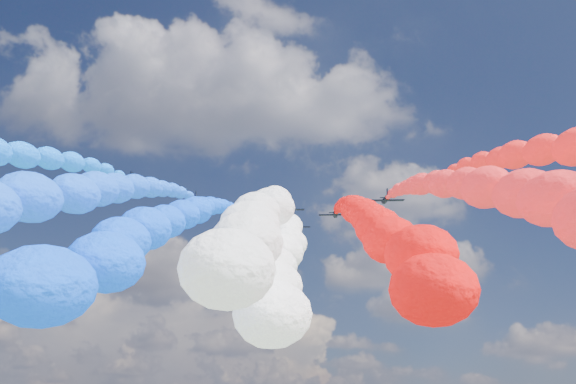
# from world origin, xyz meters

# --- Properties ---
(jet_0) EXTENTS (8.85, 11.91, 4.86)m
(jet_0) POSITION_xyz_m (-33.45, -7.58, 97.87)
(jet_0) COLOR black
(trail_0) EXTENTS (5.79, 122.67, 49.62)m
(trail_0) POSITION_xyz_m (-33.45, -70.72, 74.94)
(trail_0) COLOR #0B66FF
(jet_1) EXTENTS (8.56, 11.70, 4.86)m
(jet_1) POSITION_xyz_m (-21.49, 5.08, 97.87)
(jet_1) COLOR black
(trail_1) EXTENTS (5.79, 122.67, 49.62)m
(trail_1) POSITION_xyz_m (-21.49, -58.07, 74.94)
(trail_1) COLOR blue
(jet_2) EXTENTS (8.76, 11.85, 4.86)m
(jet_2) POSITION_xyz_m (-12.64, 14.90, 97.87)
(jet_2) COLOR black
(trail_2) EXTENTS (5.79, 122.67, 49.62)m
(trail_2) POSITION_xyz_m (-12.64, -48.24, 74.94)
(trail_2) COLOR blue
(jet_3) EXTENTS (8.60, 11.73, 4.86)m
(jet_3) POSITION_xyz_m (-0.37, 10.70, 97.87)
(jet_3) COLOR black
(trail_3) EXTENTS (5.79, 122.67, 49.62)m
(trail_3) POSITION_xyz_m (-0.37, -52.45, 74.94)
(trail_3) COLOR white
(jet_4) EXTENTS (8.78, 11.86, 4.86)m
(jet_4) POSITION_xyz_m (1.19, 25.24, 97.87)
(jet_4) COLOR black
(trail_4) EXTENTS (5.79, 122.67, 49.62)m
(trail_4) POSITION_xyz_m (1.19, -37.91, 74.94)
(trail_4) COLOR white
(jet_5) EXTENTS (8.75, 11.84, 4.86)m
(jet_5) POSITION_xyz_m (11.75, 15.02, 97.87)
(jet_5) COLOR black
(trail_5) EXTENTS (5.79, 122.67, 49.62)m
(trail_5) POSITION_xyz_m (11.75, -48.12, 74.94)
(trail_5) COLOR red
(jet_6) EXTENTS (8.59, 11.72, 4.86)m
(jet_6) POSITION_xyz_m (23.13, 4.37, 97.87)
(jet_6) COLOR black
(trail_6) EXTENTS (5.79, 122.67, 49.62)m
(trail_6) POSITION_xyz_m (23.13, -58.77, 74.94)
(trail_6) COLOR red
(jet_7) EXTENTS (9.22, 12.17, 4.86)m
(jet_7) POSITION_xyz_m (32.29, -6.03, 97.87)
(jet_7) COLOR black
(trail_7) EXTENTS (5.79, 122.67, 49.62)m
(trail_7) POSITION_xyz_m (32.29, -69.17, 74.94)
(trail_7) COLOR red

